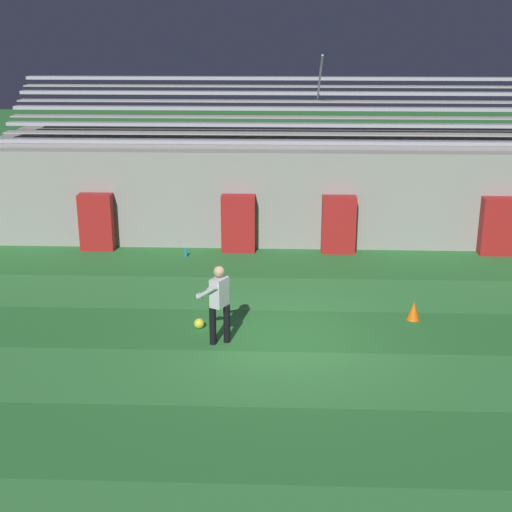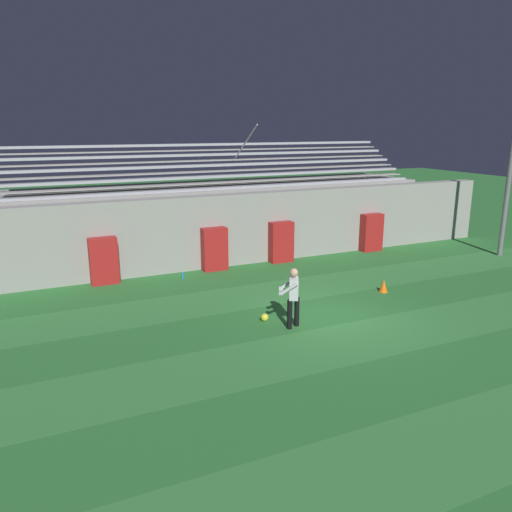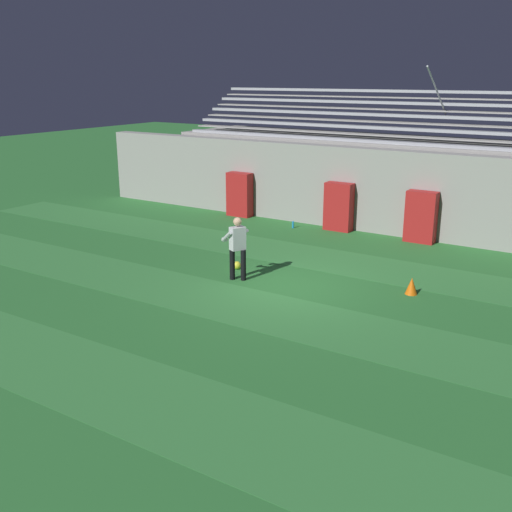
# 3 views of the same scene
# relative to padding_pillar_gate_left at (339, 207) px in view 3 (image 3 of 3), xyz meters

# --- Properties ---
(ground_plane) EXTENTS (80.00, 80.00, 0.00)m
(ground_plane) POSITION_rel_padding_pillar_gate_left_xyz_m (1.42, -5.95, -0.82)
(ground_plane) COLOR #2D7533
(turf_stripe_near) EXTENTS (28.00, 2.16, 0.01)m
(turf_stripe_near) POSITION_rel_padding_pillar_gate_left_xyz_m (1.42, -11.95, -0.82)
(turf_stripe_near) COLOR #38843D
(turf_stripe_near) RESTS_ON ground
(turf_stripe_mid) EXTENTS (28.00, 2.16, 0.01)m
(turf_stripe_mid) POSITION_rel_padding_pillar_gate_left_xyz_m (1.42, -7.64, -0.82)
(turf_stripe_mid) COLOR #38843D
(turf_stripe_mid) RESTS_ON ground
(turf_stripe_far) EXTENTS (28.00, 2.16, 0.01)m
(turf_stripe_far) POSITION_rel_padding_pillar_gate_left_xyz_m (1.42, -3.32, -0.82)
(turf_stripe_far) COLOR #38843D
(turf_stripe_far) RESTS_ON ground
(back_wall) EXTENTS (24.00, 0.60, 2.80)m
(back_wall) POSITION_rel_padding_pillar_gate_left_xyz_m (1.42, 0.55, 0.58)
(back_wall) COLOR #999691
(back_wall) RESTS_ON ground
(padding_pillar_gate_left) EXTENTS (0.96, 0.44, 1.64)m
(padding_pillar_gate_left) POSITION_rel_padding_pillar_gate_left_xyz_m (0.00, 0.00, 0.00)
(padding_pillar_gate_left) COLOR #B21E1E
(padding_pillar_gate_left) RESTS_ON ground
(padding_pillar_gate_right) EXTENTS (0.96, 0.44, 1.64)m
(padding_pillar_gate_right) POSITION_rel_padding_pillar_gate_left_xyz_m (2.85, 0.00, 0.00)
(padding_pillar_gate_right) COLOR #B21E1E
(padding_pillar_gate_right) RESTS_ON ground
(padding_pillar_far_left) EXTENTS (0.96, 0.44, 1.64)m
(padding_pillar_far_left) POSITION_rel_padding_pillar_gate_left_xyz_m (-4.07, 0.00, 0.00)
(padding_pillar_far_left) COLOR #B21E1E
(padding_pillar_far_left) RESTS_ON ground
(bleacher_stand) EXTENTS (18.00, 4.05, 5.43)m
(bleacher_stand) POSITION_rel_padding_pillar_gate_left_xyz_m (1.42, 2.89, 0.68)
(bleacher_stand) COLOR #999691
(bleacher_stand) RESTS_ON ground
(goalkeeper) EXTENTS (0.70, 0.73, 1.67)m
(goalkeeper) POSITION_rel_padding_pillar_gate_left_xyz_m (-0.01, -6.17, 0.13)
(goalkeeper) COLOR black
(goalkeeper) RESTS_ON ground
(soccer_ball) EXTENTS (0.22, 0.22, 0.22)m
(soccer_ball) POSITION_rel_padding_pillar_gate_left_xyz_m (-0.51, -5.46, -0.71)
(soccer_ball) COLOR yellow
(soccer_ball) RESTS_ON ground
(traffic_cone) EXTENTS (0.30, 0.30, 0.42)m
(traffic_cone) POSITION_rel_padding_pillar_gate_left_xyz_m (4.19, -4.80, -0.61)
(traffic_cone) COLOR orange
(traffic_cone) RESTS_ON ground
(water_bottle) EXTENTS (0.07, 0.07, 0.24)m
(water_bottle) POSITION_rel_padding_pillar_gate_left_xyz_m (-1.45, -0.58, -0.70)
(water_bottle) COLOR #1E8CD8
(water_bottle) RESTS_ON ground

